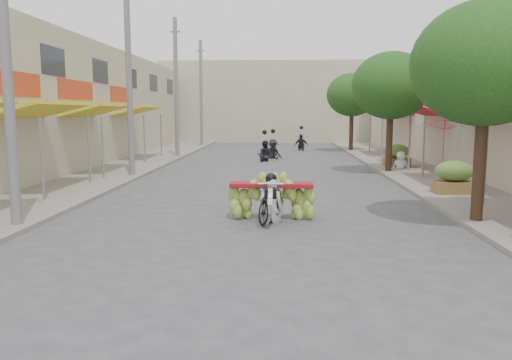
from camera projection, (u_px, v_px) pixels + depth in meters
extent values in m
plane|color=#505055|center=(238.00, 275.00, 8.32)|extent=(120.00, 120.00, 0.00)
cube|color=gray|center=(118.00, 168.00, 23.50)|extent=(4.00, 60.00, 0.12)
cube|color=gray|center=(419.00, 170.00, 22.79)|extent=(4.00, 60.00, 0.12)
cylinder|color=slate|center=(17.00, 166.00, 13.21)|extent=(0.08, 0.08, 2.55)
cube|color=gold|center=(41.00, 110.00, 16.22)|extent=(1.77, 4.00, 0.53)
cylinder|color=slate|center=(42.00, 161.00, 14.60)|extent=(0.08, 0.08, 2.55)
cylinder|color=slate|center=(89.00, 151.00, 18.16)|extent=(0.08, 0.08, 2.55)
cube|color=red|center=(13.00, 83.00, 16.14)|extent=(0.10, 3.50, 0.80)
cube|color=gold|center=(97.00, 110.00, 21.16)|extent=(1.77, 4.00, 0.53)
cylinder|color=slate|center=(103.00, 148.00, 19.54)|extent=(0.08, 0.08, 2.55)
cylinder|color=slate|center=(130.00, 142.00, 23.10)|extent=(0.08, 0.08, 2.55)
cube|color=red|center=(76.00, 90.00, 21.09)|extent=(0.10, 3.50, 0.80)
cube|color=gold|center=(138.00, 110.00, 27.10)|extent=(1.77, 4.00, 0.53)
cylinder|color=slate|center=(144.00, 139.00, 25.48)|extent=(0.08, 0.08, 2.55)
cylinder|color=slate|center=(161.00, 136.00, 29.04)|extent=(0.08, 0.08, 2.55)
cube|color=red|center=(121.00, 95.00, 27.03)|extent=(0.10, 3.50, 0.80)
cube|color=#1E2328|center=(53.00, 61.00, 18.98)|extent=(0.08, 2.00, 1.10)
cube|color=#1E2328|center=(100.00, 71.00, 23.92)|extent=(0.08, 2.00, 1.10)
cube|color=#1E2328|center=(131.00, 78.00, 28.87)|extent=(0.08, 2.00, 1.10)
cube|color=#1E2328|center=(153.00, 83.00, 33.82)|extent=(0.08, 2.00, 1.10)
cube|color=#1E2328|center=(170.00, 87.00, 38.76)|extent=(0.08, 2.00, 1.10)
cylinder|color=slate|center=(485.00, 164.00, 13.66)|extent=(0.08, 0.08, 2.55)
cube|color=#AF1725|center=(465.00, 110.00, 17.47)|extent=(1.77, 4.20, 0.53)
cylinder|color=slate|center=(457.00, 157.00, 15.84)|extent=(0.08, 0.08, 2.55)
cylinder|color=slate|center=(424.00, 148.00, 19.60)|extent=(0.08, 0.08, 2.55)
cube|color=#AF1725|center=(418.00, 110.00, 23.41)|extent=(1.77, 4.20, 0.53)
cylinder|color=slate|center=(409.00, 144.00, 21.77)|extent=(0.08, 0.08, 2.55)
cylinder|color=slate|center=(391.00, 139.00, 25.53)|extent=(0.08, 0.08, 2.55)
cube|color=#AF1725|center=(391.00, 110.00, 29.35)|extent=(1.77, 4.20, 0.53)
cylinder|color=slate|center=(382.00, 137.00, 27.71)|extent=(0.08, 0.08, 2.55)
cylinder|color=slate|center=(370.00, 134.00, 31.47)|extent=(0.08, 0.08, 2.55)
cube|color=#BBB093|center=(274.00, 102.00, 45.43)|extent=(20.00, 6.00, 7.00)
cylinder|color=slate|center=(6.00, 52.00, 11.01)|extent=(0.24, 0.24, 8.00)
cylinder|color=slate|center=(129.00, 79.00, 19.92)|extent=(0.24, 0.24, 8.00)
cylinder|color=slate|center=(176.00, 89.00, 28.82)|extent=(0.24, 0.24, 8.00)
cube|color=slate|center=(175.00, 32.00, 28.38)|extent=(0.60, 0.08, 0.08)
cylinder|color=slate|center=(201.00, 94.00, 37.72)|extent=(0.24, 0.24, 8.00)
cube|color=slate|center=(200.00, 51.00, 37.28)|extent=(0.60, 0.08, 0.08)
cylinder|color=#3A2719|center=(480.00, 158.00, 11.78)|extent=(0.28, 0.28, 3.20)
ellipsoid|color=#215118|center=(486.00, 63.00, 11.48)|extent=(3.40, 3.40, 2.90)
cylinder|color=#3A2719|center=(389.00, 137.00, 21.68)|extent=(0.28, 0.28, 3.20)
ellipsoid|color=#215118|center=(391.00, 86.00, 21.37)|extent=(3.40, 3.40, 2.90)
cylinder|color=#3A2719|center=(351.00, 128.00, 33.55)|extent=(0.28, 0.28, 3.20)
ellipsoid|color=#215118|center=(352.00, 95.00, 33.25)|extent=(3.40, 3.40, 2.90)
cube|color=olive|center=(454.00, 185.00, 15.87)|extent=(1.20, 0.80, 0.50)
ellipsoid|color=#5D8C34|center=(455.00, 167.00, 15.79)|extent=(1.20, 0.88, 0.66)
cube|color=olive|center=(396.00, 161.00, 23.78)|extent=(1.20, 0.80, 0.50)
ellipsoid|color=#5D8C34|center=(397.00, 148.00, 23.70)|extent=(1.20, 0.88, 0.66)
imported|color=black|center=(271.00, 203.00, 12.21)|extent=(1.00, 1.72, 0.97)
cylinder|color=silver|center=(270.00, 202.00, 11.55)|extent=(0.10, 0.66, 0.66)
cube|color=black|center=(271.00, 194.00, 11.62)|extent=(0.28, 0.22, 0.22)
cylinder|color=silver|center=(271.00, 184.00, 11.69)|extent=(0.60, 0.05, 0.05)
cube|color=maroon|center=(271.00, 185.00, 12.50)|extent=(2.08, 0.55, 0.10)
imported|color=silver|center=(271.00, 177.00, 12.07)|extent=(0.59, 0.44, 1.65)
sphere|color=black|center=(271.00, 145.00, 11.93)|extent=(0.28, 0.28, 0.28)
imported|color=red|center=(446.00, 117.00, 16.54)|extent=(2.65, 2.65, 1.84)
imported|color=white|center=(401.00, 151.00, 22.87)|extent=(0.76, 0.45, 1.54)
imported|color=black|center=(264.00, 153.00, 27.20)|extent=(0.97, 1.75, 0.93)
imported|color=black|center=(265.00, 141.00, 27.11)|extent=(0.88, 0.64, 1.65)
sphere|color=black|center=(265.00, 132.00, 27.05)|extent=(0.26, 0.26, 0.26)
imported|color=black|center=(273.00, 151.00, 28.66)|extent=(1.06, 1.57, 0.90)
imported|color=black|center=(273.00, 139.00, 28.57)|extent=(1.19, 0.96, 1.65)
sphere|color=black|center=(273.00, 131.00, 28.51)|extent=(0.26, 0.26, 0.26)
imported|color=black|center=(301.00, 143.00, 34.95)|extent=(0.89, 1.80, 0.97)
imported|color=black|center=(301.00, 134.00, 34.86)|extent=(1.04, 0.68, 1.65)
sphere|color=black|center=(301.00, 128.00, 34.80)|extent=(0.26, 0.26, 0.26)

